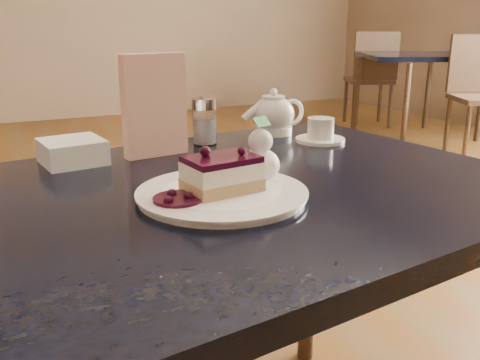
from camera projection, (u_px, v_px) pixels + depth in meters
name	position (u px, v px, depth m)	size (l,w,h in m)	color
main_table	(208.00, 231.00, 0.94)	(1.27, 0.94, 0.73)	black
dessert_plate	(222.00, 194.00, 0.87)	(0.27, 0.27, 0.01)	white
cheesecake_slice	(222.00, 174.00, 0.86)	(0.13, 0.10, 0.06)	tan
whipped_cream	(260.00, 165.00, 0.91)	(0.07, 0.07, 0.06)	white
berry_sauce	(178.00, 199.00, 0.82)	(0.08, 0.08, 0.01)	black
tea_set	(282.00, 119.00, 1.33)	(0.22, 0.24, 0.10)	white
menu_card	(155.00, 106.00, 1.11)	(0.14, 0.03, 0.21)	#FFE9D1
sugar_shaker	(204.00, 121.00, 1.23)	(0.06, 0.06, 0.11)	white
napkin_stack	(72.00, 151.00, 1.08)	(0.12, 0.12, 0.05)	white
bg_table_far_right	(415.00, 131.00, 4.64)	(1.19, 1.75, 1.16)	black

